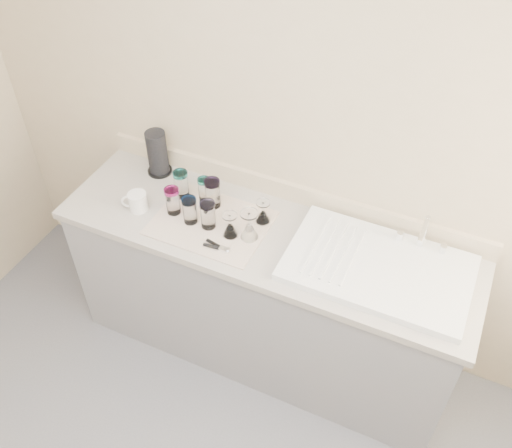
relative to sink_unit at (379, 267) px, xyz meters
The scene contains 16 objects.
room_envelope 1.47m from the sink_unit, 114.66° to the right, with size 3.54×3.50×2.52m.
counter_unit 0.72m from the sink_unit, behind, with size 2.06×0.62×0.90m.
sink_unit is the anchor object (origin of this frame).
dish_towel 0.83m from the sink_unit, behind, with size 0.55×0.42×0.01m, color beige.
tumbler_teal 1.06m from the sink_unit, behind, with size 0.08×0.08×0.15m.
tumbler_cyan 0.94m from the sink_unit, behind, with size 0.06×0.06×0.13m.
tumbler_purple 0.88m from the sink_unit, behind, with size 0.08×0.08×0.16m.
tumbler_magenta 1.03m from the sink_unit, behind, with size 0.07×0.07×0.15m.
tumbler_blue 0.92m from the sink_unit, behind, with size 0.07×0.07×0.14m.
tumbler_lavender 0.83m from the sink_unit, behind, with size 0.07×0.07×0.15m.
goblet_back_right 0.60m from the sink_unit, behind, with size 0.07×0.07×0.12m.
goblet_front_left 0.71m from the sink_unit, behind, with size 0.07×0.07×0.13m.
goblet_front_right 0.62m from the sink_unit, behind, with size 0.09×0.09×0.15m.
can_opener 0.74m from the sink_unit, 165.30° to the right, with size 0.13×0.05×0.02m.
white_mug 1.21m from the sink_unit, behind, with size 0.14×0.12×0.10m.
paper_towel_roll 1.28m from the sink_unit, behind, with size 0.13×0.13×0.25m.
Camera 1 is at (0.77, -0.57, 2.82)m, focal length 40.00 mm.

